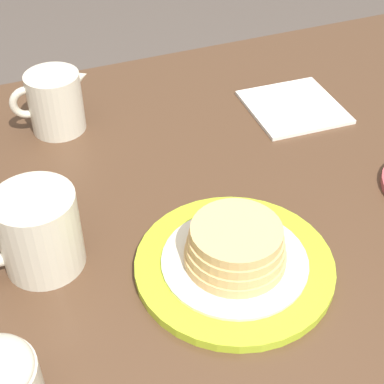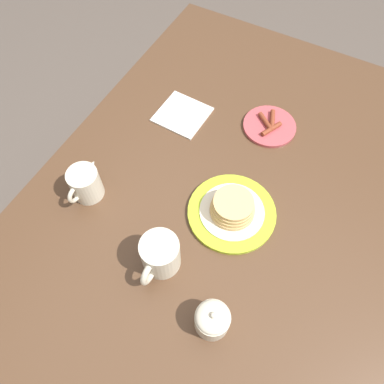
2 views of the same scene
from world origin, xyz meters
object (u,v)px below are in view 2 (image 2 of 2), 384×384
Objects in this scene: side_plate_bacon at (269,126)px; sugar_bowl at (212,319)px; pancake_plate at (232,210)px; creamer_pitcher at (86,183)px; napkin at (182,115)px; coffee_mug at (160,255)px.

sugar_bowl is at bearing 10.11° from side_plate_bacon.
pancake_plate is 0.39m from creamer_pitcher.
side_plate_bacon is 1.05× the size of napkin.
side_plate_bacon reaches higher than napkin.
creamer_pitcher is at bearing -106.09° from coffee_mug.
napkin is (0.08, -0.25, -0.00)m from side_plate_bacon.
creamer_pitcher reaches higher than pancake_plate.
creamer_pitcher is at bearing -71.13° from pancake_plate.
side_plate_bacon is at bearing -169.89° from sugar_bowl.
creamer_pitcher reaches higher than napkin.
coffee_mug is 0.28m from creamer_pitcher.
side_plate_bacon is 1.29× the size of creamer_pitcher.
side_plate_bacon is 0.60m from sugar_bowl.
sugar_bowl is (0.59, 0.11, 0.03)m from side_plate_bacon.
napkin is (-0.51, -0.36, -0.04)m from sugar_bowl.
sugar_bowl reaches higher than side_plate_bacon.
pancake_plate is at bearing -163.73° from sugar_bowl.
sugar_bowl is at bearing 71.75° from creamer_pitcher.
side_plate_bacon is at bearing 142.64° from creamer_pitcher.
pancake_plate is at bearing 155.40° from coffee_mug.
sugar_bowl reaches higher than napkin.
sugar_bowl is (0.07, 0.17, -0.01)m from coffee_mug.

